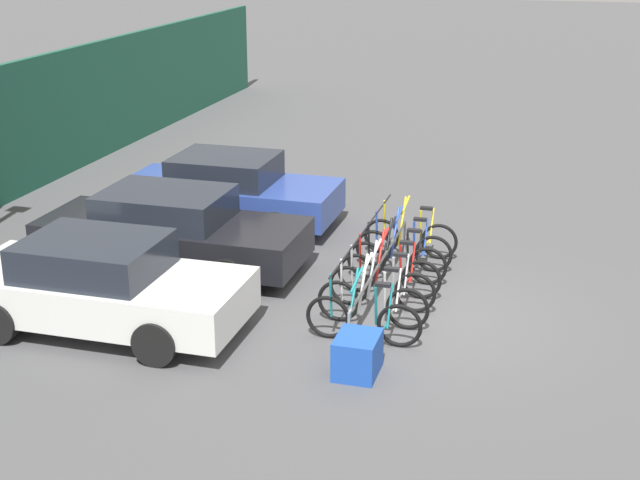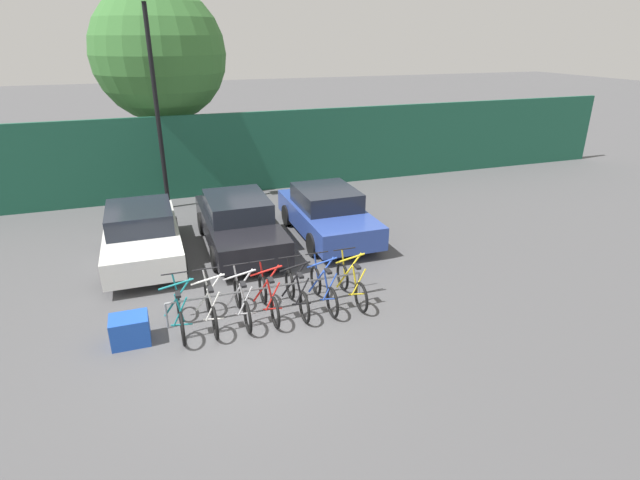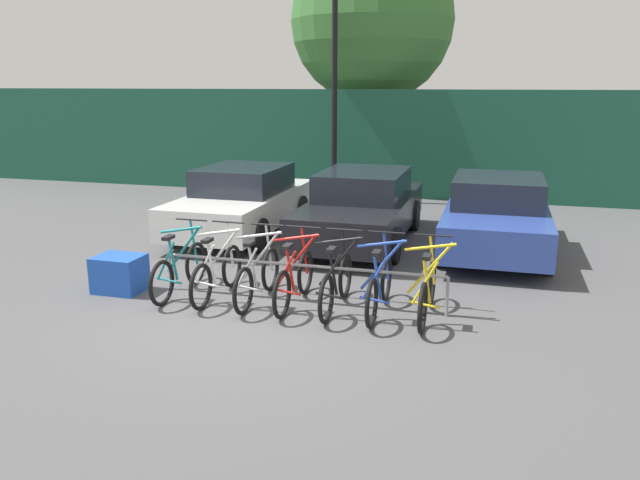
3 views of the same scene
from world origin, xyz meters
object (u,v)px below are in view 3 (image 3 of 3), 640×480
lamp_post (335,59)px  tree_behind_hoarding (372,22)px  bicycle_black (336,283)px  car_white (242,201)px  car_blue (497,215)px  car_black (362,207)px  bicycle_red (294,280)px  bicycle_white (217,273)px  cargo_crate (120,274)px  bicycle_silver (258,276)px  bicycle_teal (180,269)px  bicycle_yellow (428,291)px  bike_rack (300,269)px  bicycle_blue (379,287)px

lamp_post → tree_behind_hoarding: bearing=82.2°
bicycle_black → car_white: (-2.99, 3.82, 0.31)m
bicycle_black → car_blue: bearing=57.9°
car_white → car_black: bearing=1.1°
bicycle_black → bicycle_red: bearing=176.6°
bicycle_white → car_blue: size_ratio=0.40×
cargo_crate → bicycle_silver: bearing=3.8°
bicycle_teal → car_white: car_white is taller
bicycle_black → tree_behind_hoarding: size_ratio=0.24×
car_blue → tree_behind_hoarding: size_ratio=0.59×
bicycle_white → bicycle_yellow: 3.05m
bicycle_red → tree_behind_hoarding: bearing=98.1°
bike_rack → tree_behind_hoarding: bearing=96.3°
bike_rack → tree_behind_hoarding: (-1.17, 10.62, 4.29)m
bicycle_silver → car_white: size_ratio=0.40×
bicycle_silver → car_black: car_black is taller
bicycle_silver → car_white: car_white is taller
bicycle_black → bicycle_blue: same height
bicycle_black → tree_behind_hoarding: (-1.75, 10.77, 4.40)m
bicycle_teal → tree_behind_hoarding: bearing=89.1°
bicycle_teal → bicycle_silver: 1.24m
bike_rack → bicycle_teal: (-1.83, -0.15, -0.11)m
bicycle_red → cargo_crate: 2.73m
bicycle_teal → bicycle_yellow: (3.65, 0.00, 0.00)m
bicycle_blue → car_blue: (1.47, 3.79, 0.31)m
car_black → car_blue: size_ratio=1.08×
car_white → car_blue: 5.07m
bicycle_teal → bicycle_blue: 3.00m
bicycle_black → bicycle_blue: 0.60m
bicycle_teal → bicycle_black: bearing=2.6°
bicycle_white → cargo_crate: size_ratio=2.44×
bicycle_silver → car_white: (-1.83, 3.82, 0.31)m
bicycle_teal → lamp_post: size_ratio=0.26×
bicycle_red → car_black: size_ratio=0.37×
car_white → tree_behind_hoarding: size_ratio=0.60×
bicycle_teal → bicycle_red: bearing=2.6°
car_blue → car_white: bearing=179.7°
bike_rack → bicycle_black: size_ratio=2.45×
bike_rack → car_white: (-2.42, 3.67, 0.20)m
cargo_crate → bicycle_teal: bearing=8.7°
lamp_post → car_black: bearing=-68.1°
bicycle_silver → cargo_crate: size_ratio=2.44×
bicycle_silver → cargo_crate: 2.18m
bicycle_white → car_black: (1.32, 3.86, 0.31)m
bicycle_red → bicycle_silver: bearing=-177.9°
cargo_crate → car_blue: bearing=36.0°
lamp_post → bicycle_red: bearing=-79.2°
bicycle_blue → car_black: bearing=103.5°
tree_behind_hoarding → bike_rack: bearing=-83.7°
bicycle_white → bicycle_silver: 0.63m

